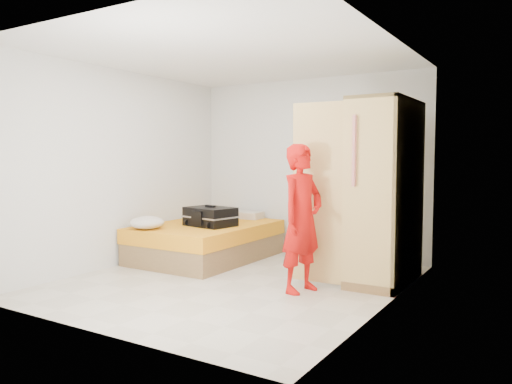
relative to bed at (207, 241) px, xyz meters
The scene contains 7 objects.
room 1.72m from the bed, 39.59° to the right, with size 4.00×4.02×2.60m.
bed is the anchor object (origin of this frame).
wardrobe 2.61m from the bed, ahead, with size 1.17×1.21×2.10m.
person 2.16m from the bed, 23.54° to the right, with size 0.58×0.38×1.59m, color red.
suitcase 0.43m from the bed, 38.26° to the right, with size 0.74×0.60×0.29m.
round_cushion 0.94m from the bed, 114.85° to the right, with size 0.45×0.45×0.17m, color silver.
pillow 0.91m from the bed, 84.55° to the left, with size 0.58×0.30×0.11m, color silver.
Camera 1 is at (3.22, -4.74, 1.45)m, focal length 35.00 mm.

